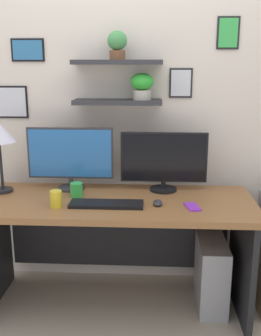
% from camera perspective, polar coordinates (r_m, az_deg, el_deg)
% --- Properties ---
extents(ground_plane, '(8.00, 8.00, 0.00)m').
position_cam_1_polar(ground_plane, '(2.83, -2.20, -19.10)').
color(ground_plane, tan).
extents(back_wall_assembly, '(4.40, 0.24, 2.70)m').
position_cam_1_polar(back_wall_assembly, '(2.80, -1.61, 10.23)').
color(back_wall_assembly, beige).
rests_on(back_wall_assembly, ground).
extents(desk, '(1.75, 0.68, 0.75)m').
position_cam_1_polar(desk, '(2.62, -2.20, -8.43)').
color(desk, brown).
rests_on(desk, ground).
extents(monitor_left, '(0.57, 0.18, 0.42)m').
position_cam_1_polar(monitor_left, '(2.68, -8.62, 1.65)').
color(monitor_left, '#2D2D33').
rests_on(monitor_left, desk).
extents(monitor_right, '(0.57, 0.18, 0.39)m').
position_cam_1_polar(monitor_right, '(2.63, 4.80, 1.09)').
color(monitor_right, black).
rests_on(monitor_right, desk).
extents(keyboard, '(0.44, 0.14, 0.02)m').
position_cam_1_polar(keyboard, '(2.39, -3.47, -5.19)').
color(keyboard, black).
rests_on(keyboard, desk).
extents(computer_mouse, '(0.06, 0.09, 0.03)m').
position_cam_1_polar(computer_mouse, '(2.39, 3.91, -5.01)').
color(computer_mouse, '#2D2D33').
rests_on(computer_mouse, desk).
extents(cell_phone, '(0.10, 0.15, 0.01)m').
position_cam_1_polar(cell_phone, '(2.38, 8.87, -5.52)').
color(cell_phone, purple).
rests_on(cell_phone, desk).
extents(coffee_mug, '(0.08, 0.08, 0.09)m').
position_cam_1_polar(coffee_mug, '(2.56, -7.76, -3.13)').
color(coffee_mug, green).
rests_on(coffee_mug, desk).
extents(pen_cup, '(0.07, 0.07, 0.10)m').
position_cam_1_polar(pen_cup, '(2.39, -10.64, -4.37)').
color(pen_cup, yellow).
rests_on(pen_cup, desk).
extents(computer_tower_right, '(0.18, 0.40, 0.46)m').
position_cam_1_polar(computer_tower_right, '(2.77, 11.51, -14.66)').
color(computer_tower_right, '#99999E').
rests_on(computer_tower_right, ground).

